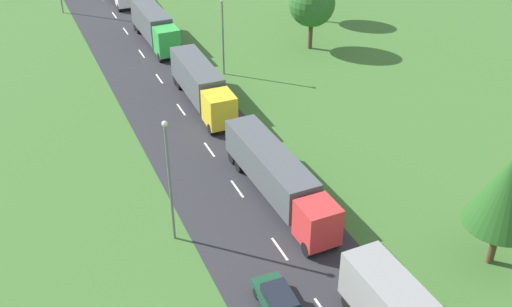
{
  "coord_description": "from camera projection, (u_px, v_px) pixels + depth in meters",
  "views": [
    {
      "loc": [
        -13.77,
        -2.87,
        26.73
      ],
      "look_at": [
        1.92,
        33.29,
        2.23
      ],
      "focal_mm": 43.24,
      "sensor_mm": 36.0,
      "label": 1
    }
  ],
  "objects": [
    {
      "name": "road",
      "position": [
        283.0,
        254.0,
        40.08
      ],
      "size": [
        10.0,
        140.0,
        0.06
      ],
      "primitive_type": "cube",
      "color": "#2B2B30",
      "rests_on": "ground"
    },
    {
      "name": "lane_marking_centre",
      "position": [
        299.0,
        276.0,
        38.23
      ],
      "size": [
        0.16,
        123.51,
        0.01
      ],
      "color": "white",
      "rests_on": "road"
    },
    {
      "name": "truck_second",
      "position": [
        277.0,
        176.0,
        44.16
      ],
      "size": [
        2.82,
        13.8,
        3.46
      ],
      "color": "red",
      "rests_on": "road"
    },
    {
      "name": "truck_third",
      "position": [
        201.0,
        84.0,
        56.87
      ],
      "size": [
        2.69,
        12.28,
        3.7
      ],
      "color": "yellow",
      "rests_on": "road"
    },
    {
      "name": "truck_fourth",
      "position": [
        154.0,
        25.0,
        69.99
      ],
      "size": [
        2.57,
        11.82,
        3.78
      ],
      "color": "green",
      "rests_on": "road"
    },
    {
      "name": "car_second",
      "position": [
        279.0,
        301.0,
        35.37
      ],
      "size": [
        1.94,
        4.3,
        1.51
      ],
      "color": "#19472D",
      "rests_on": "road"
    },
    {
      "name": "lamppost_second",
      "position": [
        169.0,
        177.0,
        38.85
      ],
      "size": [
        0.36,
        0.36,
        8.98
      ],
      "color": "slate",
      "rests_on": "ground"
    },
    {
      "name": "lamppost_third",
      "position": [
        223.0,
        33.0,
        61.62
      ],
      "size": [
        0.36,
        0.36,
        7.99
      ],
      "color": "slate",
      "rests_on": "ground"
    },
    {
      "name": "tree_oak",
      "position": [
        508.0,
        190.0,
        36.5
      ],
      "size": [
        4.61,
        4.61,
        8.19
      ],
      "color": "#513823",
      "rests_on": "ground"
    },
    {
      "name": "tree_birch",
      "position": [
        312.0,
        4.0,
        67.18
      ],
      "size": [
        5.09,
        5.09,
        7.74
      ],
      "color": "#513823",
      "rests_on": "ground"
    }
  ]
}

